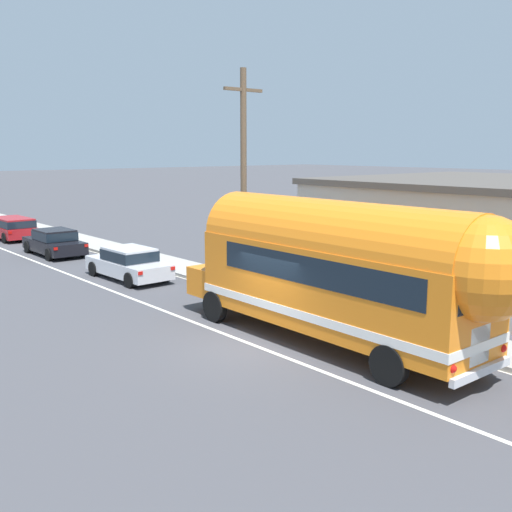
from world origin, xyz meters
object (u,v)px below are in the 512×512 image
Objects in this scene: utility_pole at (244,177)px; car_second at (54,241)px; painted_bus at (344,267)px; car_lead at (129,262)px; car_third at (12,227)px.

car_second is (-2.71, 12.47, -3.69)m from utility_pole.
car_lead is at bearing 90.63° from painted_bus.
utility_pole reaches higher than painted_bus.
car_third is at bearing 97.31° from utility_pole.
utility_pole is 20.18m from car_third.
car_lead and car_third have the same top height.
utility_pole is at bearing -77.73° from car_second.
car_third is (0.19, 7.22, 0.05)m from car_second.
car_lead is at bearing 119.51° from utility_pole.
painted_bus is at bearing -89.89° from car_third.
painted_bus is 12.12m from car_lead.
utility_pole is 8.10m from painted_bus.
painted_bus is at bearing -89.31° from car_second.
car_second is (-0.11, 7.87, -0.00)m from car_lead.
car_second is at bearing 90.69° from painted_bus.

